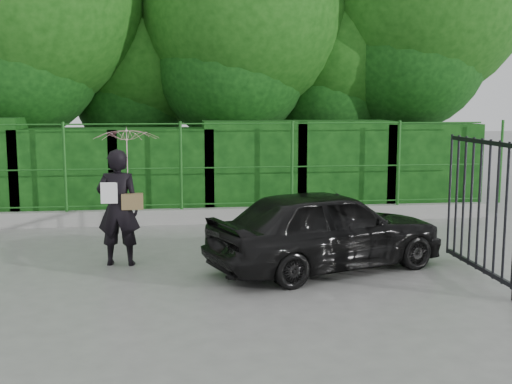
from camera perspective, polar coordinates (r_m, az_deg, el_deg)
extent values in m
plane|color=gray|center=(8.96, -8.89, -8.36)|extent=(80.00, 80.00, 0.00)
cube|color=#9E9E99|center=(13.30, -8.34, -2.20)|extent=(14.00, 0.25, 0.30)
cylinder|color=#1C591A|center=(13.33, -16.63, 2.13)|extent=(0.06, 0.06, 1.80)
cylinder|color=#1C591A|center=(13.15, -6.69, 2.34)|extent=(0.06, 0.06, 1.80)
cylinder|color=#1C591A|center=(13.37, 3.23, 2.48)|extent=(0.06, 0.06, 1.80)
cylinder|color=#1C591A|center=(13.96, 12.56, 2.54)|extent=(0.06, 0.06, 1.80)
cylinder|color=#1C591A|center=(14.89, 20.94, 2.54)|extent=(0.06, 0.06, 1.80)
cylinder|color=#1C591A|center=(13.26, -8.36, -1.13)|extent=(13.60, 0.03, 0.03)
cylinder|color=#1C591A|center=(13.16, -8.43, 2.09)|extent=(13.60, 0.03, 0.03)
cylinder|color=#1C591A|center=(13.09, -8.51, 6.01)|extent=(13.60, 0.03, 0.03)
cube|color=black|center=(14.36, -16.33, 1.60)|extent=(2.20, 1.20, 1.93)
cube|color=black|center=(14.17, -8.32, 1.75)|extent=(2.20, 1.20, 1.92)
cube|color=black|center=(14.26, -0.27, 2.19)|extent=(2.20, 1.20, 2.07)
cube|color=black|center=(14.64, 7.54, 2.26)|extent=(2.20, 1.20, 2.07)
cube|color=black|center=(15.27, 14.82, 2.17)|extent=(2.20, 1.20, 1.99)
cylinder|color=black|center=(16.13, -19.10, 6.77)|extent=(0.36, 0.36, 4.50)
cylinder|color=black|center=(17.12, -9.85, 5.07)|extent=(0.36, 0.36, 3.25)
sphere|color=#14470F|center=(17.13, -10.02, 11.59)|extent=(3.90, 3.90, 3.90)
cylinder|color=black|center=(16.17, -1.12, 6.78)|extent=(0.36, 0.36, 4.25)
sphere|color=#14470F|center=(16.31, -1.15, 15.77)|extent=(5.10, 5.10, 5.10)
cylinder|color=black|center=(17.31, 6.93, 5.58)|extent=(0.36, 0.36, 3.50)
sphere|color=#14470F|center=(17.34, 7.05, 12.52)|extent=(4.20, 4.20, 4.20)
cylinder|color=black|center=(17.51, 13.70, 7.48)|extent=(0.36, 0.36, 4.75)
cube|color=black|center=(9.85, 19.09, -6.29)|extent=(0.05, 2.00, 0.06)
cube|color=black|center=(9.57, 19.60, 4.21)|extent=(0.05, 2.00, 0.06)
cylinder|color=black|center=(9.06, 21.31, -1.82)|extent=(0.04, 0.04, 1.90)
cylinder|color=black|center=(9.27, 20.58, -1.56)|extent=(0.04, 0.04, 1.90)
cylinder|color=black|center=(9.49, 19.88, -1.31)|extent=(0.04, 0.04, 1.90)
cylinder|color=black|center=(9.71, 19.22, -1.07)|extent=(0.04, 0.04, 1.90)
cylinder|color=black|center=(9.93, 18.58, -0.84)|extent=(0.04, 0.04, 1.90)
cylinder|color=black|center=(10.16, 17.97, -0.62)|extent=(0.04, 0.04, 1.90)
cylinder|color=black|center=(10.38, 17.39, -0.41)|extent=(0.04, 0.04, 1.90)
cylinder|color=black|center=(10.60, 16.84, -0.20)|extent=(0.04, 0.04, 1.90)
imported|color=black|center=(10.04, -12.14, -1.36)|extent=(0.70, 0.51, 1.80)
imported|color=#FCC2C6|center=(9.98, -11.39, 3.11)|extent=(0.98, 1.00, 0.90)
cube|color=brown|center=(9.93, -10.93, -0.83)|extent=(0.32, 0.15, 0.24)
cube|color=white|center=(9.90, -12.93, -0.08)|extent=(0.25, 0.02, 0.32)
imported|color=black|center=(9.68, 6.29, -3.25)|extent=(3.93, 2.65, 1.24)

